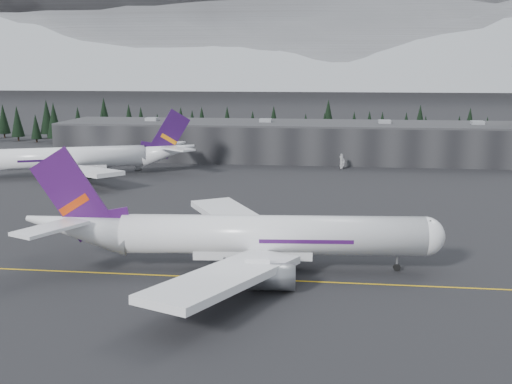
# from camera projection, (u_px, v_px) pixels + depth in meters

# --- Properties ---
(ground) EXTENTS (1400.00, 1400.00, 0.00)m
(ground) POSITION_uv_depth(u_px,v_px,m) (240.00, 274.00, 98.46)
(ground) COLOR black
(ground) RESTS_ON ground
(taxiline) EXTENTS (400.00, 0.40, 0.02)m
(taxiline) POSITION_uv_depth(u_px,v_px,m) (238.00, 279.00, 96.51)
(taxiline) COLOR gold
(taxiline) RESTS_ON ground
(terminal) EXTENTS (160.00, 30.00, 12.60)m
(terminal) POSITION_uv_depth(u_px,v_px,m) (295.00, 141.00, 218.90)
(terminal) COLOR black
(terminal) RESTS_ON ground
(treeline) EXTENTS (360.00, 20.00, 15.00)m
(treeline) POSITION_uv_depth(u_px,v_px,m) (301.00, 127.00, 254.68)
(treeline) COLOR black
(treeline) RESTS_ON ground
(mountain_ridge) EXTENTS (4400.00, 900.00, 420.00)m
(mountain_ridge) POSITION_uv_depth(u_px,v_px,m) (330.00, 85.00, 1071.74)
(mountain_ridge) COLOR white
(mountain_ridge) RESTS_ON ground
(jet_main) EXTENTS (65.86, 60.58, 19.37)m
(jet_main) POSITION_uv_depth(u_px,v_px,m) (236.00, 235.00, 100.03)
(jet_main) COLOR white
(jet_main) RESTS_ON ground
(jet_parked) EXTENTS (62.44, 55.66, 19.06)m
(jet_parked) POSITION_uv_depth(u_px,v_px,m) (83.00, 158.00, 185.32)
(jet_parked) COLOR white
(jet_parked) RESTS_ON ground
(gse_vehicle_a) EXTENTS (3.68, 5.11, 1.29)m
(gse_vehicle_a) POSITION_uv_depth(u_px,v_px,m) (138.00, 168.00, 196.23)
(gse_vehicle_a) COLOR silver
(gse_vehicle_a) RESTS_ON ground
(gse_vehicle_b) EXTENTS (4.87, 2.37, 1.60)m
(gse_vehicle_b) POSITION_uv_depth(u_px,v_px,m) (342.00, 166.00, 199.12)
(gse_vehicle_b) COLOR silver
(gse_vehicle_b) RESTS_ON ground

